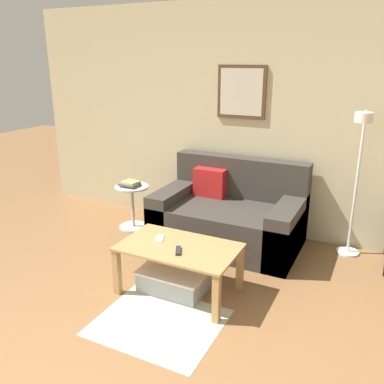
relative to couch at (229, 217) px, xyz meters
The scene contains 10 objects.
wall_back 1.09m from the couch, 96.60° to the left, with size 5.60×0.09×2.55m.
area_rug 1.62m from the couch, 88.25° to the right, with size 0.94×0.81×0.01m, color #B2B79E.
couch is the anchor object (origin of this frame).
coffee_table 1.13m from the couch, 90.98° to the right, with size 1.00×0.60×0.44m.
storage_bin 1.13m from the couch, 93.75° to the right, with size 0.58×0.42×0.19m.
floor_lamp 1.39m from the couch, ahead, with size 0.23×0.43×1.49m.
side_table 1.19m from the couch, behind, with size 0.40×0.40×0.52m.
book_stack 1.23m from the couch, behind, with size 0.23×0.19×0.06m.
remote_control 1.23m from the couch, 88.71° to the right, with size 0.04×0.15×0.02m, color #232328.
cell_phone 1.11m from the couch, 102.20° to the right, with size 0.07×0.14×0.01m, color silver.
Camera 1 is at (1.52, -1.09, 1.95)m, focal length 38.00 mm.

